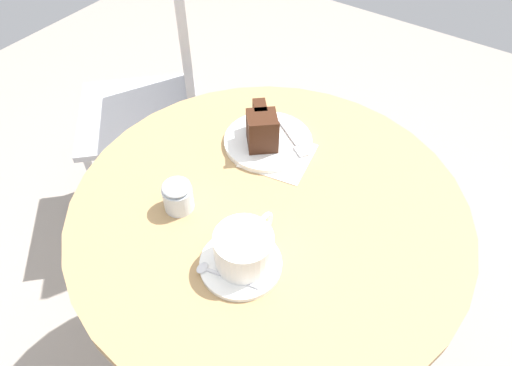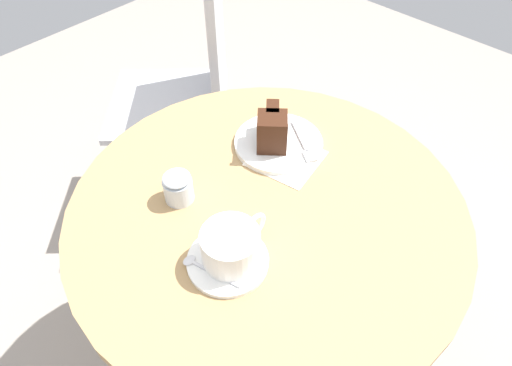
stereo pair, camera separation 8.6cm
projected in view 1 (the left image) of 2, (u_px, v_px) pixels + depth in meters
The scene contains 11 objects.
ground_plane at pixel (264, 353), 1.41m from camera, with size 4.40×4.40×0.01m, color gray.
cafe_table at pixel (268, 240), 0.97m from camera, with size 0.77×0.77×0.71m.
saucer at pixel (241, 263), 0.79m from camera, with size 0.14×0.14×0.01m.
coffee_cup at pixel (244, 248), 0.76m from camera, with size 0.14×0.10×0.07m.
teaspoon at pixel (219, 274), 0.76m from camera, with size 0.04×0.11×0.00m.
cake_plate at pixel (268, 141), 1.00m from camera, with size 0.19×0.19×0.01m.
cake_slice at pixel (262, 129), 0.96m from camera, with size 0.11×0.10×0.08m.
fork at pixel (294, 141), 0.98m from camera, with size 0.08×0.12×0.00m.
napkin at pixel (276, 155), 0.97m from camera, with size 0.16×0.17×0.00m.
cafe_chair at pixel (162, 88), 1.43m from camera, with size 0.54×0.54×0.91m.
sugar_pot at pixel (178, 196), 0.85m from camera, with size 0.06×0.06×0.06m.
Camera 1 is at (-0.48, -0.30, 1.39)m, focal length 32.00 mm.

